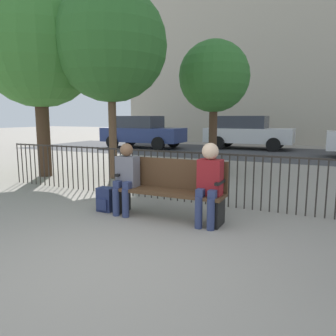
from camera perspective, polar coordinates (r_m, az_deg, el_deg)
name	(u,v)px	position (r m, az deg, el deg)	size (l,w,h in m)	color
ground_plane	(97,265)	(3.74, -12.33, -16.17)	(80.00, 80.00, 0.00)	gray
park_bench	(170,187)	(5.12, 0.38, -3.25)	(1.77, 0.45, 0.92)	#4C331E
seated_person_0	(126,175)	(5.32, -7.34, -1.17)	(0.34, 0.39, 1.15)	navy
seated_person_1	(209,179)	(4.73, 7.17, -1.91)	(0.34, 0.39, 1.21)	navy
backpack	(106,200)	(5.62, -10.79, -5.43)	(0.27, 0.24, 0.40)	navy
fence_railing	(192,173)	(6.00, 4.16, -0.85)	(9.01, 0.03, 0.95)	#2D2823
tree_0	(214,77)	(9.73, 8.02, 15.38)	(2.02, 2.02, 3.72)	#422D1E
tree_1	(110,45)	(8.67, -9.99, 20.36)	(2.79, 2.79, 4.72)	brown
tree_2	(38,48)	(9.46, -21.65, 18.85)	(3.03, 3.03, 4.84)	#422D1E
street_surface	(268,153)	(14.90, 16.98, 2.46)	(24.00, 6.00, 0.01)	#3D3D3F
parked_car_0	(247,132)	(16.71, 13.58, 6.14)	(4.20, 1.94, 1.62)	silver
parked_car_2	(142,131)	(16.90, -4.63, 6.39)	(4.20, 1.94, 1.62)	navy
building_facade	(294,2)	(23.81, 21.14, 25.39)	(20.00, 6.00, 17.12)	#B2A893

